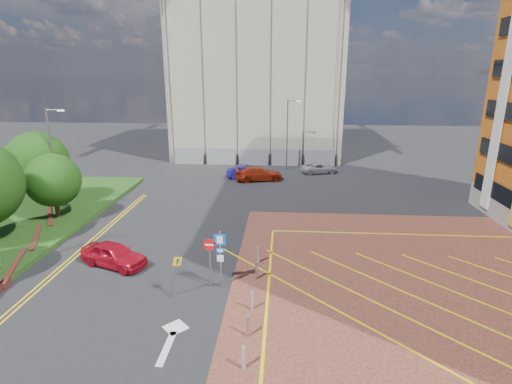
# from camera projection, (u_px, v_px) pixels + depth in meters

# --- Properties ---
(ground) EXTENTS (140.00, 140.00, 0.00)m
(ground) POSITION_uv_depth(u_px,v_px,m) (208.00, 297.00, 20.24)
(ground) COLOR black
(ground) RESTS_ON ground
(forecourt) EXTENTS (26.00, 26.00, 0.02)m
(forecourt) POSITION_uv_depth(u_px,v_px,m) (494.00, 308.00, 19.28)
(forecourt) COLOR brown
(forecourt) RESTS_ON ground
(retaining_wall) EXTENTS (6.06, 20.33, 0.40)m
(retaining_wall) POSITION_uv_depth(u_px,v_px,m) (12.00, 267.00, 22.89)
(retaining_wall) COLOR brown
(retaining_wall) RESTS_ON ground
(tree_c) EXTENTS (4.00, 4.00, 4.90)m
(tree_c) POSITION_uv_depth(u_px,v_px,m) (53.00, 180.00, 29.78)
(tree_c) COLOR #3D2B1C
(tree_c) RESTS_ON grass_bed
(tree_d) EXTENTS (5.00, 5.00, 6.08)m
(tree_d) POSITION_uv_depth(u_px,v_px,m) (37.00, 162.00, 32.66)
(tree_d) COLOR #3D2B1C
(tree_d) RESTS_ON grass_bed
(lamp_left_far) EXTENTS (1.53, 0.16, 8.00)m
(lamp_left_far) POSITION_uv_depth(u_px,v_px,m) (53.00, 155.00, 31.33)
(lamp_left_far) COLOR #9EA0A8
(lamp_left_far) RESTS_ON grass_bed
(lamp_back) EXTENTS (1.53, 0.16, 8.00)m
(lamp_back) POSITION_uv_depth(u_px,v_px,m) (288.00, 132.00, 45.44)
(lamp_back) COLOR #9EA0A8
(lamp_back) RESTS_ON ground
(sign_cluster) EXTENTS (1.17, 0.12, 3.20)m
(sign_cluster) POSITION_uv_depth(u_px,v_px,m) (216.00, 254.00, 20.59)
(sign_cluster) COLOR #9EA0A8
(sign_cluster) RESTS_ON ground
(warning_sign) EXTENTS (0.78, 0.42, 2.25)m
(warning_sign) POSITION_uv_depth(u_px,v_px,m) (175.00, 272.00, 19.82)
(warning_sign) COLOR #9EA0A8
(warning_sign) RESTS_ON ground
(bollard_row) EXTENTS (0.14, 11.14, 0.90)m
(bollard_row) POSITION_uv_depth(u_px,v_px,m) (251.00, 309.00, 18.35)
(bollard_row) COLOR #9EA0A8
(bollard_row) RESTS_ON forecourt
(construction_building) EXTENTS (21.20, 19.20, 22.00)m
(construction_building) POSITION_uv_depth(u_px,v_px,m) (259.00, 72.00, 55.27)
(construction_building) COLOR #ACA18C
(construction_building) RESTS_ON ground
(construction_fence) EXTENTS (21.60, 0.06, 2.00)m
(construction_fence) POSITION_uv_depth(u_px,v_px,m) (262.00, 157.00, 48.53)
(construction_fence) COLOR gray
(construction_fence) RESTS_ON ground
(car_red_left) EXTENTS (4.43, 3.01, 1.40)m
(car_red_left) POSITION_uv_depth(u_px,v_px,m) (114.00, 255.00, 23.33)
(car_red_left) COLOR #B80F23
(car_red_left) RESTS_ON ground
(car_blue_back) EXTENTS (4.37, 1.77, 1.41)m
(car_blue_back) POSITION_uv_depth(u_px,v_px,m) (247.00, 172.00, 42.46)
(car_blue_back) COLOR navy
(car_blue_back) RESTS_ON ground
(car_red_back) EXTENTS (5.30, 3.22, 1.44)m
(car_red_back) POSITION_uv_depth(u_px,v_px,m) (259.00, 174.00, 41.79)
(car_red_back) COLOR #9F240D
(car_red_back) RESTS_ON ground
(car_silver_back) EXTENTS (4.39, 2.89, 1.12)m
(car_silver_back) POSITION_uv_depth(u_px,v_px,m) (319.00, 168.00, 44.97)
(car_silver_back) COLOR silver
(car_silver_back) RESTS_ON ground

